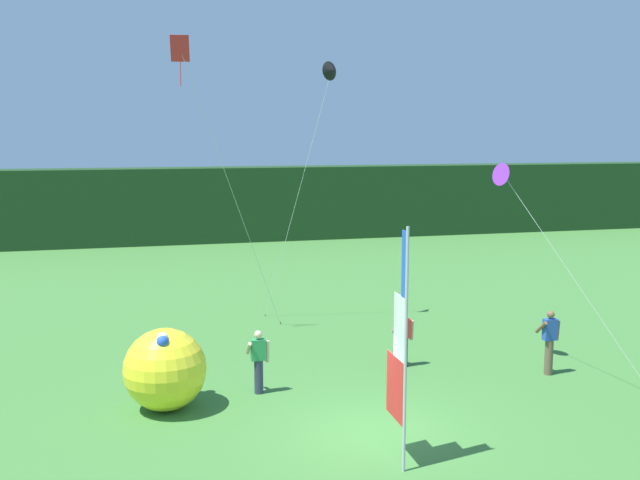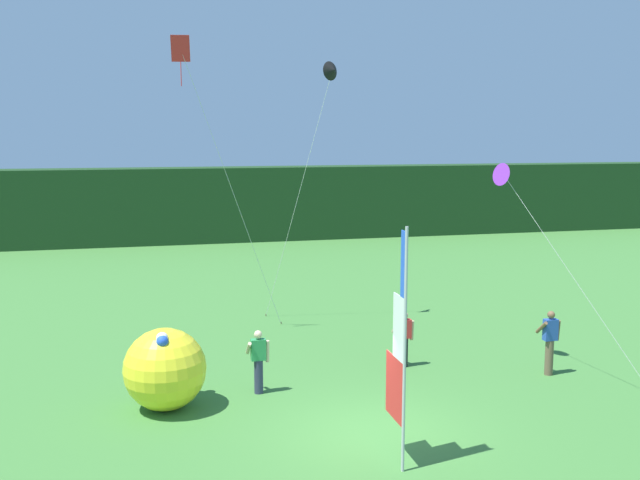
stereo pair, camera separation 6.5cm
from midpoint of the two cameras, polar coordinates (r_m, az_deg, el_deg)
ground_plane at (r=15.95m, az=4.28°, el=-15.08°), size 120.00×120.00×0.00m
distant_treeline at (r=42.92m, az=-7.75°, el=2.84°), size 80.00×2.40×4.38m
banner_flag at (r=13.82m, az=6.26°, el=-8.90°), size 0.06×1.03×4.71m
person_near_banner at (r=17.90m, az=-5.03°, el=-9.51°), size 0.55×0.48×1.60m
person_mid_field at (r=20.08m, az=17.73°, el=-7.64°), size 0.55×0.48×1.74m
person_far_left at (r=19.94m, az=6.61°, el=-7.72°), size 0.55×0.48×1.55m
inflatable_balloon at (r=17.21m, az=-12.35°, el=-10.02°), size 1.92×1.92×1.96m
kite_black_delta_0 at (r=23.52m, az=0.80°, el=13.19°), size 2.33×1.86×8.68m
kite_red_diamond_1 at (r=22.02m, az=-10.53°, el=12.98°), size 3.46×1.39×9.20m
kite_purple_delta_2 at (r=19.81m, az=14.40°, el=4.94°), size 2.91×3.33×5.59m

